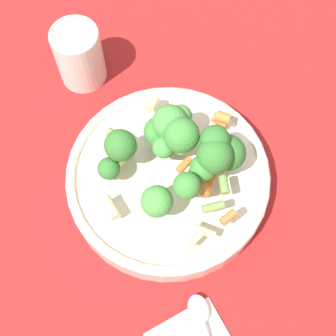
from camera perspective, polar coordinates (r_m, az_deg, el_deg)
ground_plane at (r=0.66m, az=-0.00°, el=-2.02°), size 3.00×3.00×0.00m
bowl at (r=0.63m, az=-0.00°, el=-1.21°), size 0.27×0.27×0.04m
pasta_salad at (r=0.58m, az=1.39°, el=2.36°), size 0.21×0.20×0.08m
cup at (r=0.72m, az=-10.79°, el=13.41°), size 0.07×0.07×0.10m
spoon at (r=0.60m, az=4.67°, el=-19.48°), size 0.11×0.13×0.01m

